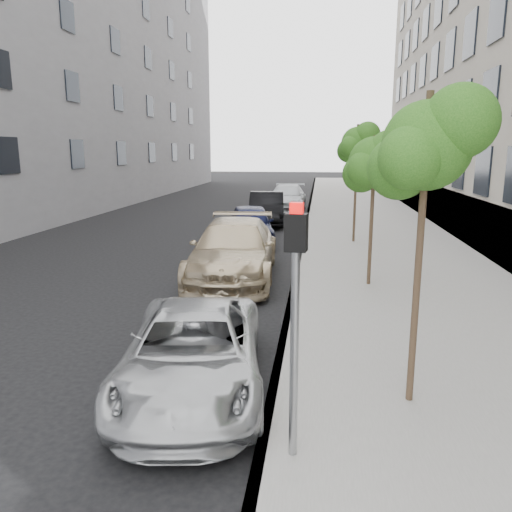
% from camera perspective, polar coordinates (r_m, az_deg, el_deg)
% --- Properties ---
extents(ground, '(160.00, 160.00, 0.00)m').
position_cam_1_polar(ground, '(6.89, -9.88, -21.09)').
color(ground, black).
rests_on(ground, ground).
extents(sidewalk, '(6.40, 72.00, 0.14)m').
position_cam_1_polar(sidewalk, '(29.82, 12.04, 4.76)').
color(sidewalk, gray).
rests_on(sidewalk, ground).
extents(curb, '(0.15, 72.00, 0.14)m').
position_cam_1_polar(curb, '(29.72, 6.00, 4.93)').
color(curb, '#9E9B93').
rests_on(curb, ground).
extents(tree_near, '(1.57, 1.37, 4.43)m').
position_cam_1_polar(tree_near, '(7.13, 19.14, 11.78)').
color(tree_near, '#38281C').
rests_on(tree_near, sidewalk).
extents(tree_mid, '(1.69, 1.49, 4.11)m').
position_cam_1_polar(tree_mid, '(13.57, 13.48, 10.35)').
color(tree_mid, '#38281C').
rests_on(tree_mid, sidewalk).
extents(tree_far, '(1.60, 1.40, 4.64)m').
position_cam_1_polar(tree_far, '(20.04, 11.59, 12.53)').
color(tree_far, '#38281C').
rests_on(tree_far, sidewalk).
extents(signal_pole, '(0.26, 0.21, 3.04)m').
position_cam_1_polar(signal_pole, '(5.69, 4.48, -5.34)').
color(signal_pole, '#939699').
rests_on(signal_pole, sidewalk).
extents(minivan, '(2.77, 4.87, 1.28)m').
position_cam_1_polar(minivan, '(8.02, -7.24, -10.81)').
color(minivan, '#AEB1B3').
rests_on(minivan, ground).
extents(suv, '(2.72, 5.99, 1.70)m').
position_cam_1_polar(suv, '(14.64, -2.55, 0.68)').
color(suv, tan).
rests_on(suv, ground).
extents(sedan_blue, '(2.55, 4.75, 1.54)m').
position_cam_1_polar(sedan_blue, '(20.34, -0.66, 3.68)').
color(sedan_blue, '#0F1435').
rests_on(sedan_blue, ground).
extents(sedan_black, '(2.12, 5.01, 1.61)m').
position_cam_1_polar(sedan_black, '(25.55, 1.22, 5.49)').
color(sedan_black, black).
rests_on(sedan_black, ground).
extents(sedan_rear, '(2.34, 5.50, 1.58)m').
position_cam_1_polar(sedan_rear, '(31.20, 3.56, 6.65)').
color(sedan_rear, '#B2B6BA').
rests_on(sedan_rear, ground).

